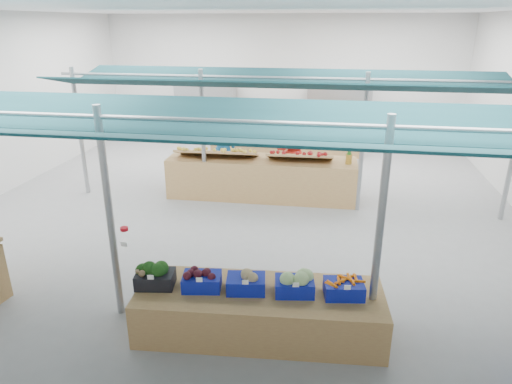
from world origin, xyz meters
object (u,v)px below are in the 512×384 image
(vendor_right, at_px, (292,150))
(veg_counter, at_px, (260,311))
(vendor_left, at_px, (223,147))
(fruit_counter, at_px, (262,178))

(vendor_right, bearing_deg, veg_counter, 90.61)
(vendor_right, bearing_deg, vendor_left, -1.15)
(veg_counter, bearing_deg, vendor_right, 87.48)
(fruit_counter, bearing_deg, vendor_left, 136.34)
(veg_counter, xyz_separation_m, fruit_counter, (-0.79, 5.04, 0.16))
(fruit_counter, height_order, vendor_left, vendor_left)
(fruit_counter, relative_size, vendor_left, 2.50)
(vendor_left, distance_m, vendor_right, 1.80)
(veg_counter, xyz_separation_m, vendor_right, (-0.19, 6.14, 0.57))
(veg_counter, bearing_deg, fruit_counter, 94.61)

